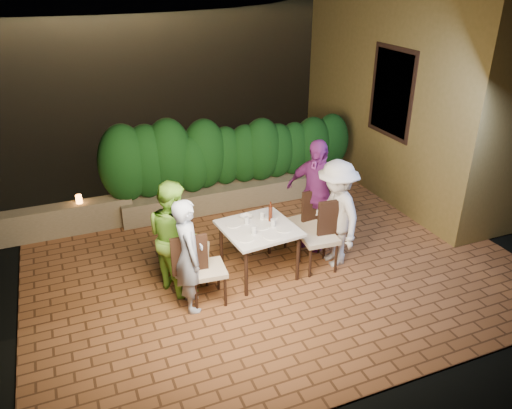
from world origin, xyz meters
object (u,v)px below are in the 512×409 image
diner_white (336,214)px  chair_right_front (319,236)px  chair_left_front (207,268)px  chair_left_back (193,250)px  beer_bottle (270,212)px  chair_right_back (303,222)px  dining_table (259,250)px  diner_green (174,236)px  bowl (246,217)px  diner_purple (316,194)px  parapet_lamp (79,199)px  diner_blue (189,255)px

diner_white → chair_right_front: bearing=-79.8°
chair_left_front → chair_left_back: bearing=98.0°
beer_bottle → chair_right_back: 0.79m
dining_table → diner_green: diner_green is taller
bowl → diner_purple: (1.17, 0.11, 0.10)m
beer_bottle → chair_left_front: size_ratio=0.29×
chair_right_back → parapet_lamp: 3.64m
diner_blue → chair_left_front: bearing=-78.5°
bowl → diner_green: bearing=-171.0°
chair_right_back → diner_green: (-2.02, -0.19, 0.29)m
chair_left_back → parapet_lamp: chair_left_back is taller
chair_right_back → diner_blue: 2.09m
chair_left_back → parapet_lamp: (-1.32, 2.08, 0.10)m
chair_right_back → diner_purple: diner_purple is taller
chair_right_back → chair_right_front: bearing=83.2°
chair_left_front → chair_right_back: bearing=26.0°
chair_left_front → chair_right_back: (1.72, 0.66, -0.01)m
diner_blue → parapet_lamp: bearing=26.9°
beer_bottle → diner_purple: 0.93m
diner_purple → chair_right_back: bearing=-99.5°
chair_left_back → diner_blue: diner_blue is taller
chair_left_back → diner_blue: bearing=-90.1°
chair_right_back → chair_left_back: bearing=-1.3°
beer_bottle → bowl: 0.37m
chair_right_back → parapet_lamp: (-3.07, 1.96, 0.08)m
chair_right_front → diner_purple: (0.25, 0.60, 0.35)m
parapet_lamp → diner_green: bearing=-63.9°
dining_table → chair_right_back: bearing=20.9°
dining_table → diner_blue: diner_blue is taller
beer_bottle → chair_left_front: bearing=-157.7°
beer_bottle → diner_blue: bearing=-160.2°
chair_left_back → chair_left_front: bearing=-67.6°
diner_green → parapet_lamp: 2.40m
diner_green → diner_purple: diner_purple is taller
beer_bottle → diner_white: bearing=-15.2°
dining_table → chair_left_front: bearing=-158.7°
diner_blue → parapet_lamp: size_ratio=10.90×
beer_bottle → diner_green: bearing=178.7°
dining_table → parapet_lamp: dining_table is taller
chair_left_back → diner_purple: 2.04m
beer_bottle → chair_right_back: bearing=19.1°
chair_right_back → diner_white: 0.63m
chair_left_front → bowl: bearing=43.9°
diner_white → parapet_lamp: diner_white is taller
chair_right_back → diner_green: diner_green is taller
chair_left_back → chair_right_front: size_ratio=0.90×
chair_left_front → diner_blue: (-0.23, -0.03, 0.26)m
diner_green → diner_white: (2.29, -0.28, 0.02)m
chair_right_front → diner_purple: diner_purple is taller
diner_blue → diner_purple: (2.19, 0.78, 0.11)m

